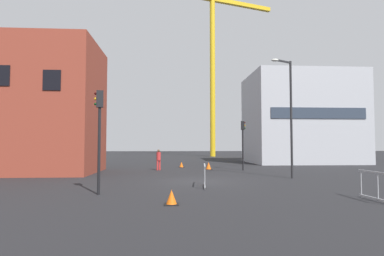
% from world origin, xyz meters
% --- Properties ---
extents(ground, '(160.00, 160.00, 0.00)m').
position_xyz_m(ground, '(0.00, 0.00, 0.00)').
color(ground, black).
extents(brick_building, '(10.36, 6.80, 9.40)m').
position_xyz_m(brick_building, '(-12.15, 5.92, 4.70)').
color(brick_building, brown).
rests_on(brick_building, ground).
extents(office_block, '(11.52, 8.99, 9.89)m').
position_xyz_m(office_block, '(13.03, 17.32, 4.95)').
color(office_block, '#A8AAB2').
rests_on(office_block, ground).
extents(construction_crane, '(17.85, 6.78, 27.98)m').
position_xyz_m(construction_crane, '(5.90, 36.71, 18.18)').
color(construction_crane, gold).
rests_on(construction_crane, ground).
extents(streetlamp_tall, '(1.47, 0.82, 7.19)m').
position_xyz_m(streetlamp_tall, '(5.62, 1.10, 4.21)').
color(streetlamp_tall, '#232326').
rests_on(streetlamp_tall, ground).
extents(traffic_light_crosswalk, '(0.39, 0.31, 3.92)m').
position_xyz_m(traffic_light_crosswalk, '(4.17, 7.38, 2.64)').
color(traffic_light_crosswalk, black).
rests_on(traffic_light_crosswalk, ground).
extents(traffic_light_corner, '(0.39, 0.30, 4.30)m').
position_xyz_m(traffic_light_corner, '(-4.52, -4.48, 2.86)').
color(traffic_light_corner, black).
rests_on(traffic_light_corner, ground).
extents(pedestrian_walking, '(0.34, 0.34, 1.65)m').
position_xyz_m(pedestrian_walking, '(-2.55, 7.90, 0.96)').
color(pedestrian_walking, red).
rests_on(pedestrian_walking, ground).
extents(safety_barrier_rear, '(0.16, 2.11, 1.08)m').
position_xyz_m(safety_barrier_rear, '(5.86, -6.83, 0.56)').
color(safety_barrier_rear, '#9EA0A5').
rests_on(safety_barrier_rear, ground).
extents(safety_barrier_front, '(0.25, 1.98, 1.08)m').
position_xyz_m(safety_barrier_front, '(0.09, -2.36, 0.56)').
color(safety_barrier_front, '#9EA0A5').
rests_on(safety_barrier_front, ground).
extents(traffic_cone_on_verge, '(0.50, 0.50, 0.50)m').
position_xyz_m(traffic_cone_on_verge, '(-0.63, 10.81, 0.23)').
color(traffic_cone_on_verge, black).
rests_on(traffic_cone_on_verge, ground).
extents(traffic_cone_orange, '(0.51, 0.51, 0.51)m').
position_xyz_m(traffic_cone_orange, '(-1.52, -6.86, 0.23)').
color(traffic_cone_orange, black).
rests_on(traffic_cone_orange, ground).
extents(traffic_cone_striped, '(0.59, 0.59, 0.60)m').
position_xyz_m(traffic_cone_striped, '(1.51, 8.32, 0.28)').
color(traffic_cone_striped, black).
rests_on(traffic_cone_striped, ground).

